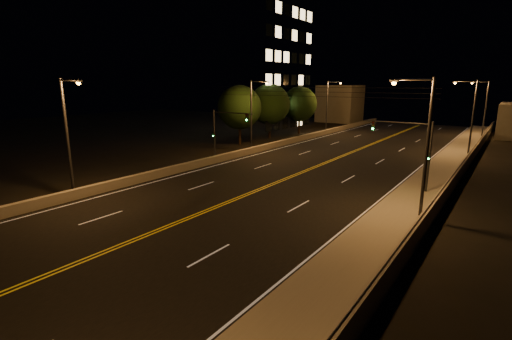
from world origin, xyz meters
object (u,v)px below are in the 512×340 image
Objects in this scene: building_tower at (229,50)px; tree_1 at (270,104)px; streetlight_6 at (329,103)px; tree_0 at (240,107)px; tree_2 at (300,104)px; traffic_signal_left at (222,130)px; streetlight_2 at (471,112)px; traffic_signal_right at (415,147)px; streetlight_5 at (253,111)px; streetlight_1 at (423,139)px; streetlight_4 at (69,130)px; streetlight_3 at (484,105)px.

building_tower is 3.52× the size of tree_1.
streetlight_6 reaches higher than tree_0.
tree_2 is at bearing 12.97° from building_tower.
streetlight_6 is 1.55× the size of traffic_signal_left.
tree_1 is 1.06× the size of tree_2.
tree_0 reaches higher than tree_2.
streetlight_2 is 19.52m from traffic_signal_right.
traffic_signal_left is at bearing -71.92° from tree_1.
tree_1 is (-4.71, -10.58, 0.16)m from streetlight_6.
streetlight_2 is at bearing 43.80° from traffic_signal_left.
streetlight_5 reaches higher than traffic_signal_left.
tree_1 is at bearing -176.93° from streetlight_2.
streetlight_1 is 1.00× the size of streetlight_4.
streetlight_4 is 43.88m from streetlight_6.
building_tower is at bearing -159.01° from streetlight_3.
streetlight_3 is (0.00, 42.76, 0.00)m from streetlight_1.
tree_2 is at bearing 95.24° from streetlight_4.
streetlight_2 is at bearing 29.80° from streetlight_5.
tree_1 is (0.09, 7.29, 0.10)m from tree_0.
streetlight_1 and streetlight_5 have the same top height.
traffic_signal_left is at bearing -87.65° from streetlight_6.
streetlight_1 is 30.93m from tree_0.
streetlight_6 reaches higher than tree_1.
streetlight_2 is 1.00× the size of streetlight_3.
streetlight_2 is at bearing 3.07° from tree_1.
streetlight_3 is 42.24m from traffic_signal_left.
streetlight_3 is 1.11× the size of tree_2.
tree_2 is at bearing 85.92° from tree_0.
streetlight_1 is at bearing -37.16° from building_tower.
tree_2 is (1.05, 14.79, -0.17)m from tree_0.
traffic_signal_right is (19.84, -7.14, -1.43)m from streetlight_5.
building_tower reaches higher than streetlight_2.
streetlight_5 is 1.00× the size of streetlight_6.
tree_0 is (-5.97, 10.72, 1.49)m from traffic_signal_left.
building_tower reaches higher than tree_2.
traffic_signal_left is 30.24m from building_tower.
streetlight_4 reaches higher than tree_0.
streetlight_3 and streetlight_4 have the same top height.
building_tower is at bearing 175.01° from streetlight_2.
tree_1 is at bearing 113.42° from streetlight_5.
streetlight_1 is 47.81m from building_tower.
streetlight_3 is at bearing 54.40° from streetlight_5.
streetlight_2 is at bearing -13.64° from tree_2.
tree_2 is at bearing 82.68° from tree_1.
streetlight_1 is at bearing -90.00° from streetlight_2.
tree_2 is (-25.15, 31.22, -0.11)m from streetlight_1.
streetlight_6 is 19.22m from building_tower.
streetlight_1 is at bearing -58.03° from streetlight_6.
tree_1 is (-26.11, -19.04, 0.16)m from streetlight_3.
building_tower reaches higher than streetlight_5.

